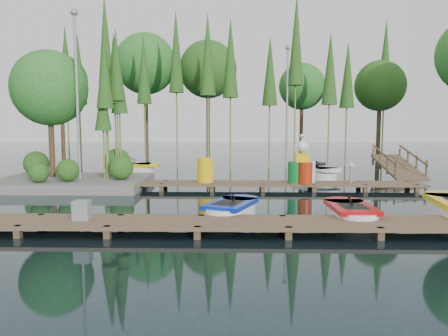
{
  "coord_description": "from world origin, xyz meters",
  "views": [
    {
      "loc": [
        0.87,
        -15.21,
        2.75
      ],
      "look_at": [
        0.5,
        0.5,
        1.1
      ],
      "focal_mm": 35.0,
      "sensor_mm": 36.0,
      "label": 1
    }
  ],
  "objects_px": {
    "boat_blue": "(231,211)",
    "island": "(66,112)",
    "yellow_barrel": "(206,170)",
    "drum_cluster": "(303,169)",
    "boat_red": "(351,215)",
    "utility_cabinet": "(82,210)",
    "boat_yellow_far": "(130,169)"
  },
  "relations": [
    {
      "from": "yellow_barrel",
      "to": "drum_cluster",
      "type": "distance_m",
      "value": 3.94
    },
    {
      "from": "island",
      "to": "boat_red",
      "type": "xyz_separation_m",
      "value": [
        10.36,
        -6.68,
        -2.95
      ]
    },
    {
      "from": "yellow_barrel",
      "to": "drum_cluster",
      "type": "bearing_deg",
      "value": -2.23
    },
    {
      "from": "boat_blue",
      "to": "utility_cabinet",
      "type": "bearing_deg",
      "value": -135.73
    },
    {
      "from": "boat_yellow_far",
      "to": "yellow_barrel",
      "type": "distance_m",
      "value": 6.41
    },
    {
      "from": "boat_red",
      "to": "utility_cabinet",
      "type": "bearing_deg",
      "value": -172.34
    },
    {
      "from": "boat_yellow_far",
      "to": "drum_cluster",
      "type": "bearing_deg",
      "value": -16.08
    },
    {
      "from": "boat_blue",
      "to": "drum_cluster",
      "type": "relative_size",
      "value": 1.32
    },
    {
      "from": "boat_red",
      "to": "boat_yellow_far",
      "type": "xyz_separation_m",
      "value": [
        -8.62,
        10.66,
        0.07
      ]
    },
    {
      "from": "yellow_barrel",
      "to": "island",
      "type": "bearing_deg",
      "value": 172.49
    },
    {
      "from": "utility_cabinet",
      "to": "yellow_barrel",
      "type": "distance_m",
      "value": 7.49
    },
    {
      "from": "drum_cluster",
      "to": "boat_yellow_far",
      "type": "bearing_deg",
      "value": 149.04
    },
    {
      "from": "boat_red",
      "to": "boat_yellow_far",
      "type": "height_order",
      "value": "boat_yellow_far"
    },
    {
      "from": "boat_blue",
      "to": "boat_red",
      "type": "height_order",
      "value": "boat_red"
    },
    {
      "from": "island",
      "to": "yellow_barrel",
      "type": "bearing_deg",
      "value": -7.51
    },
    {
      "from": "boat_blue",
      "to": "drum_cluster",
      "type": "xyz_separation_m",
      "value": [
        2.85,
        5.28,
        0.65
      ]
    },
    {
      "from": "island",
      "to": "yellow_barrel",
      "type": "height_order",
      "value": "island"
    },
    {
      "from": "island",
      "to": "utility_cabinet",
      "type": "distance_m",
      "value": 8.87
    },
    {
      "from": "boat_blue",
      "to": "yellow_barrel",
      "type": "height_order",
      "value": "yellow_barrel"
    },
    {
      "from": "boat_blue",
      "to": "drum_cluster",
      "type": "bearing_deg",
      "value": 83.29
    },
    {
      "from": "boat_red",
      "to": "boat_yellow_far",
      "type": "distance_m",
      "value": 13.71
    },
    {
      "from": "utility_cabinet",
      "to": "boat_yellow_far",
      "type": "bearing_deg",
      "value": 97.72
    },
    {
      "from": "island",
      "to": "utility_cabinet",
      "type": "bearing_deg",
      "value": -66.84
    },
    {
      "from": "boat_red",
      "to": "drum_cluster",
      "type": "height_order",
      "value": "drum_cluster"
    },
    {
      "from": "boat_red",
      "to": "boat_blue",
      "type": "bearing_deg",
      "value": 170.72
    },
    {
      "from": "utility_cabinet",
      "to": "boat_red",
      "type": "bearing_deg",
      "value": 8.95
    },
    {
      "from": "boat_yellow_far",
      "to": "utility_cabinet",
      "type": "xyz_separation_m",
      "value": [
        1.59,
        -11.76,
        0.24
      ]
    },
    {
      "from": "boat_yellow_far",
      "to": "yellow_barrel",
      "type": "height_order",
      "value": "boat_yellow_far"
    },
    {
      "from": "boat_yellow_far",
      "to": "drum_cluster",
      "type": "distance_m",
      "value": 9.57
    },
    {
      "from": "boat_blue",
      "to": "island",
      "type": "bearing_deg",
      "value": 160.32
    },
    {
      "from": "boat_red",
      "to": "yellow_barrel",
      "type": "xyz_separation_m",
      "value": [
        -4.36,
        5.89,
        0.57
      ]
    },
    {
      "from": "island",
      "to": "yellow_barrel",
      "type": "relative_size",
      "value": 6.72
    }
  ]
}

